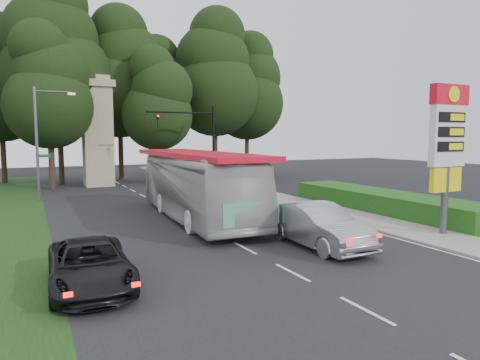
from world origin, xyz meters
name	(u,v)px	position (x,y,z in m)	size (l,w,h in m)	color
ground	(301,278)	(0.00, 0.00, 0.00)	(120.00, 120.00, 0.00)	black
road_surface	(182,216)	(0.00, 12.00, 0.01)	(14.00, 80.00, 0.02)	black
sidewalk_right	(305,205)	(8.50, 12.00, 0.06)	(3.00, 80.00, 0.12)	gray
hedge	(384,202)	(11.50, 8.00, 0.60)	(3.00, 14.00, 1.20)	#1A4F15
gas_station_pylon	(448,139)	(9.20, 1.99, 4.45)	(2.10, 0.45, 6.85)	#59595E
traffic_signal_mast	(199,135)	(5.68, 24.00, 4.67)	(6.10, 0.35, 7.20)	black
streetlight_signs	(40,138)	(-6.99, 22.01, 4.44)	(2.75, 0.98, 8.00)	#59595E
monument	(97,131)	(-2.00, 30.00, 5.10)	(3.00, 3.00, 10.05)	tan
tree_center_left	(57,56)	(-5.00, 33.00, 12.02)	(10.08, 10.08, 19.80)	#2D2116
tree_center_right	(119,74)	(1.00, 35.00, 11.02)	(9.24, 9.24, 18.15)	#2D2116
tree_east_near	(161,91)	(6.00, 37.00, 9.68)	(8.12, 8.12, 15.95)	#2D2116
tree_east_mid	(215,75)	(11.00, 33.00, 11.35)	(9.52, 9.52, 18.70)	#2D2116
tree_far_east	(247,88)	(16.00, 35.00, 10.35)	(8.68, 8.68, 17.05)	#2D2116
tree_monument_left	(48,88)	(-6.00, 29.00, 8.68)	(7.28, 7.28, 14.30)	#2D2116
tree_monument_right	(157,100)	(3.50, 29.50, 8.01)	(6.72, 6.72, 13.20)	#2D2116
transit_bus	(197,186)	(0.50, 10.87, 1.85)	(3.11, 13.30, 3.71)	silver
sedan_silver	(318,226)	(2.83, 2.92, 0.89)	(1.89, 5.41, 1.78)	#ADB1B5
suv_charcoal	(90,265)	(-6.20, 2.08, 0.70)	(2.31, 5.02, 1.39)	black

